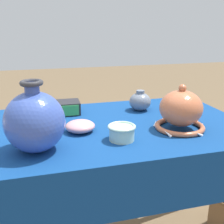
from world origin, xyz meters
name	(u,v)px	position (x,y,z in m)	size (l,w,h in m)	color
display_table	(104,142)	(0.00, -0.02, 0.70)	(1.30, 0.75, 0.78)	brown
vase_tall_bulbous	(35,121)	(-0.29, -0.20, 0.89)	(0.21, 0.21, 0.26)	#3851A8
vase_dome_bell	(181,111)	(0.31, -0.13, 0.86)	(0.22, 0.23, 0.20)	#BC6642
mosaic_tile_box	(63,108)	(-0.16, 0.22, 0.81)	(0.17, 0.13, 0.06)	#232328
cup_wide_celadon	(122,132)	(0.03, -0.18, 0.81)	(0.11, 0.11, 0.06)	#A8CCB7
jar_round_slate	(140,101)	(0.24, 0.17, 0.83)	(0.11, 0.11, 0.11)	slate
bowl_shallow_ochre	(174,107)	(0.41, 0.12, 0.80)	(0.12, 0.12, 0.05)	gold
bowl_shallow_rose	(80,126)	(-0.11, -0.05, 0.80)	(0.12, 0.12, 0.05)	#D19399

